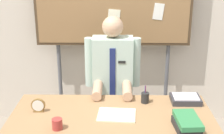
# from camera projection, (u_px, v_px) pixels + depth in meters

# --- Properties ---
(back_wall) EXTENTS (6.40, 0.08, 2.70)m
(back_wall) POSITION_uv_depth(u_px,v_px,m) (113.00, 12.00, 3.68)
(back_wall) COLOR beige
(back_wall) RESTS_ON ground_plane
(desk) EXTENTS (1.68, 0.78, 0.73)m
(desk) POSITION_uv_depth(u_px,v_px,m) (112.00, 124.00, 2.68)
(desk) COLOR #9E754C
(desk) RESTS_ON ground_plane
(person) EXTENTS (0.55, 0.56, 1.43)m
(person) POSITION_uv_depth(u_px,v_px,m) (113.00, 90.00, 3.27)
(person) COLOR #2D2D33
(person) RESTS_ON ground_plane
(book_stack) EXTENTS (0.20, 0.30, 0.10)m
(book_stack) POSITION_uv_depth(u_px,v_px,m) (187.00, 123.00, 2.41)
(book_stack) COLOR #262626
(book_stack) RESTS_ON desk
(open_notebook) EXTENTS (0.32, 0.26, 0.01)m
(open_notebook) POSITION_uv_depth(u_px,v_px,m) (117.00, 115.00, 2.63)
(open_notebook) COLOR #F4EFCC
(open_notebook) RESTS_ON desk
(desk_clock) EXTENTS (0.12, 0.04, 0.12)m
(desk_clock) POSITION_uv_depth(u_px,v_px,m) (38.00, 106.00, 2.68)
(desk_clock) COLOR olive
(desk_clock) RESTS_ON desk
(coffee_mug) EXTENTS (0.08, 0.08, 0.09)m
(coffee_mug) POSITION_uv_depth(u_px,v_px,m) (57.00, 124.00, 2.42)
(coffee_mug) COLOR #B23833
(coffee_mug) RESTS_ON desk
(pen_holder) EXTENTS (0.07, 0.07, 0.16)m
(pen_holder) POSITION_uv_depth(u_px,v_px,m) (145.00, 98.00, 2.84)
(pen_holder) COLOR #262626
(pen_holder) RESTS_ON desk
(paper_tray) EXTENTS (0.26, 0.20, 0.06)m
(paper_tray) POSITION_uv_depth(u_px,v_px,m) (185.00, 99.00, 2.86)
(paper_tray) COLOR #333338
(paper_tray) RESTS_ON desk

